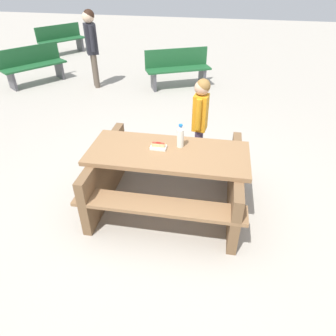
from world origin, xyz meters
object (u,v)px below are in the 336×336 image
at_px(park_bench_mid, 33,65).
at_px(soda_bottle, 180,136).
at_px(picnic_table, 168,174).
at_px(park_bench_near, 178,67).
at_px(hotdog_tray, 158,146).
at_px(bystander_adult, 91,39).
at_px(child_in_coat, 201,113).
at_px(park_bench_far, 61,39).

bearing_deg(park_bench_mid, soda_bottle, 139.05).
height_order(picnic_table, park_bench_near, park_bench_near).
xyz_separation_m(soda_bottle, park_bench_near, (0.75, -4.10, -0.43)).
distance_m(hotdog_tray, bystander_adult, 4.52).
height_order(picnic_table, hotdog_tray, hotdog_tray).
bearing_deg(park_bench_mid, picnic_table, 137.21).
distance_m(picnic_table, hotdog_tray, 0.36).
distance_m(child_in_coat, park_bench_near, 3.44).
distance_m(child_in_coat, bystander_adult, 4.04).
xyz_separation_m(hotdog_tray, child_in_coat, (-0.37, -0.90, 0.04)).
distance_m(soda_bottle, park_bench_mid, 5.58).
height_order(picnic_table, soda_bottle, soda_bottle).
bearing_deg(hotdog_tray, bystander_adult, -57.62).
bearing_deg(park_bench_near, park_bench_far, -29.17).
xyz_separation_m(park_bench_mid, bystander_adult, (-1.55, -0.07, 0.62)).
relative_size(park_bench_far, bystander_adult, 0.88).
distance_m(hotdog_tray, park_bench_far, 8.05).
relative_size(picnic_table, park_bench_mid, 1.25).
distance_m(child_in_coat, park_bench_far, 7.59).
height_order(child_in_coat, park_bench_far, child_in_coat).
bearing_deg(soda_bottle, park_bench_far, -52.51).
bearing_deg(hotdog_tray, park_bench_far, -54.25).
xyz_separation_m(soda_bottle, hotdog_tray, (0.23, 0.10, -0.10)).
xyz_separation_m(hotdog_tray, park_bench_far, (4.70, -6.53, -0.33)).
relative_size(hotdog_tray, park_bench_near, 0.12).
xyz_separation_m(child_in_coat, park_bench_near, (0.89, -3.30, -0.38)).
height_order(child_in_coat, park_bench_mid, child_in_coat).
bearing_deg(soda_bottle, child_in_coat, -99.87).
bearing_deg(bystander_adult, child_in_coat, 133.75).
bearing_deg(child_in_coat, park_bench_far, -47.99).
xyz_separation_m(soda_bottle, park_bench_mid, (4.20, -3.64, -0.43)).
relative_size(child_in_coat, bystander_adult, 0.77).
bearing_deg(bystander_adult, hotdog_tray, 122.38).
height_order(hotdog_tray, park_bench_far, park_bench_far).
relative_size(child_in_coat, park_bench_mid, 0.88).
relative_size(park_bench_near, park_bench_far, 1.03).
bearing_deg(bystander_adult, soda_bottle, 125.50).
height_order(picnic_table, child_in_coat, child_in_coat).
bearing_deg(hotdog_tray, park_bench_mid, -43.33).
bearing_deg(bystander_adult, park_bench_mid, 2.46).
relative_size(hotdog_tray, bystander_adult, 0.11).
distance_m(park_bench_near, bystander_adult, 2.03).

